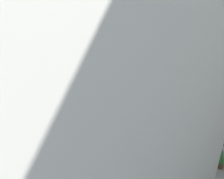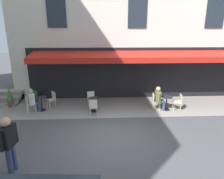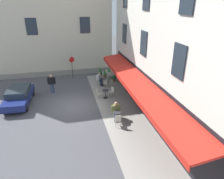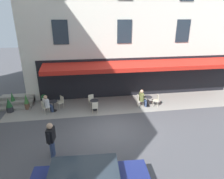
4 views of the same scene
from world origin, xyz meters
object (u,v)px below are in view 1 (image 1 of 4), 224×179
(seated_companion_in_white, at_px, (197,134))
(parked_car_navy, at_px, (213,81))
(cafe_chair_cream_facing_street, at_px, (176,135))
(walking_pedestrian_in_black, at_px, (220,94))
(cafe_chair_cream_back_row, at_px, (154,109))
(cafe_table_streetside, at_px, (148,114))
(cafe_table_mid_terrace, at_px, (103,93))
(potted_plant_mid_terrace, at_px, (221,160))
(cafe_chair_cream_kerbside, at_px, (99,90))
(potted_plant_entrance_left, at_px, (189,159))
(cafe_chair_cream_by_window, at_px, (143,118))
(cafe_chair_cream_corner_left, at_px, (109,96))
(seated_patron_in_olive, at_px, (107,93))
(cafe_table_near_entrance, at_px, (188,136))
(cafe_chair_cream_under_awning, at_px, (201,137))

(seated_companion_in_white, bearing_deg, parked_car_navy, 109.10)
(cafe_chair_cream_facing_street, relative_size, walking_pedestrian_in_black, 0.51)
(cafe_chair_cream_back_row, bearing_deg, cafe_table_streetside, -89.38)
(cafe_table_mid_terrace, height_order, potted_plant_mid_terrace, potted_plant_mid_terrace)
(cafe_chair_cream_facing_street, bearing_deg, cafe_table_mid_terrace, 174.03)
(cafe_chair_cream_kerbside, relative_size, potted_plant_entrance_left, 1.25)
(cafe_chair_cream_back_row, relative_size, walking_pedestrian_in_black, 0.51)
(cafe_chair_cream_kerbside, bearing_deg, cafe_chair_cream_facing_street, -6.27)
(cafe_chair_cream_by_window, distance_m, potted_plant_mid_terrace, 4.61)
(cafe_table_mid_terrace, xyz_separation_m, cafe_chair_cream_corner_left, (0.63, -0.05, 0.06))
(cafe_table_mid_terrace, relative_size, seated_patron_in_olive, 0.57)
(cafe_table_near_entrance, distance_m, walking_pedestrian_in_black, 4.93)
(cafe_chair_cream_corner_left, distance_m, potted_plant_entrance_left, 7.21)
(cafe_chair_cream_facing_street, distance_m, cafe_chair_cream_kerbside, 6.96)
(cafe_table_mid_terrace, relative_size, walking_pedestrian_in_black, 0.42)
(potted_plant_mid_terrace, xyz_separation_m, potted_plant_entrance_left, (-1.06, -0.80, -0.15))
(cafe_table_mid_terrace, bearing_deg, cafe_table_streetside, 0.29)
(seated_companion_in_white, bearing_deg, cafe_chair_cream_under_awning, 31.55)
(cafe_table_near_entrance, xyz_separation_m, walking_pedestrian_in_black, (-0.56, 4.86, 0.55))
(seated_patron_in_olive, bearing_deg, seated_companion_in_white, -0.07)
(seated_patron_in_olive, relative_size, parked_car_navy, 0.30)
(cafe_chair_cream_kerbside, height_order, cafe_table_streetside, cafe_chair_cream_kerbside)
(cafe_chair_cream_corner_left, xyz_separation_m, seated_patron_in_olive, (-0.22, 0.02, 0.16))
(cafe_chair_cream_by_window, height_order, seated_patron_in_olive, seated_patron_in_olive)
(potted_plant_mid_terrace, bearing_deg, cafe_chair_cream_facing_street, 174.53)
(cafe_chair_cream_back_row, height_order, walking_pedestrian_in_black, walking_pedestrian_in_black)
(cafe_table_streetside, xyz_separation_m, potted_plant_mid_terrace, (4.77, -0.91, 0.07))
(walking_pedestrian_in_black, distance_m, potted_plant_entrance_left, 6.49)
(cafe_chair_cream_facing_street, xyz_separation_m, cafe_table_mid_terrace, (-6.30, 0.66, -0.06))
(cafe_table_near_entrance, xyz_separation_m, cafe_chair_cream_corner_left, (-6.15, 0.21, 0.06))
(cafe_chair_cream_under_awning, distance_m, cafe_chair_cream_facing_street, 1.26)
(cafe_chair_cream_by_window, bearing_deg, cafe_chair_cream_back_row, 98.15)
(cafe_table_streetside, xyz_separation_m, cafe_chair_cream_by_window, (0.17, -0.61, 0.06))
(cafe_chair_cream_under_awning, bearing_deg, parked_car_navy, 110.68)
(cafe_chair_cream_under_awning, xyz_separation_m, seated_patron_in_olive, (-6.91, -0.11, 0.16))
(seated_patron_in_olive, height_order, potted_plant_entrance_left, seated_patron_in_olive)
(cafe_table_near_entrance, height_order, cafe_table_streetside, same)
(cafe_chair_cream_corner_left, relative_size, potted_plant_mid_terrace, 0.79)
(seated_companion_in_white, relative_size, potted_plant_mid_terrace, 1.14)
(cafe_chair_cream_kerbside, bearing_deg, seated_companion_in_white, -1.04)
(cafe_table_streetside, height_order, seated_companion_in_white, seated_companion_in_white)
(cafe_table_streetside, relative_size, parked_car_navy, 0.17)
(cafe_table_mid_terrace, bearing_deg, parked_car_navy, 57.34)
(parked_car_navy, bearing_deg, cafe_table_mid_terrace, -122.66)
(cafe_table_mid_terrace, distance_m, cafe_chair_cream_kerbside, 0.63)
(cafe_table_near_entrance, bearing_deg, parked_car_navy, 106.10)
(parked_car_navy, bearing_deg, potted_plant_mid_terrace, -63.26)
(cafe_table_streetside, distance_m, seated_patron_in_olive, 3.53)
(seated_patron_in_olive, relative_size, potted_plant_mid_terrace, 1.14)
(cafe_chair_cream_under_awning, height_order, cafe_table_streetside, cafe_chair_cream_under_awning)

